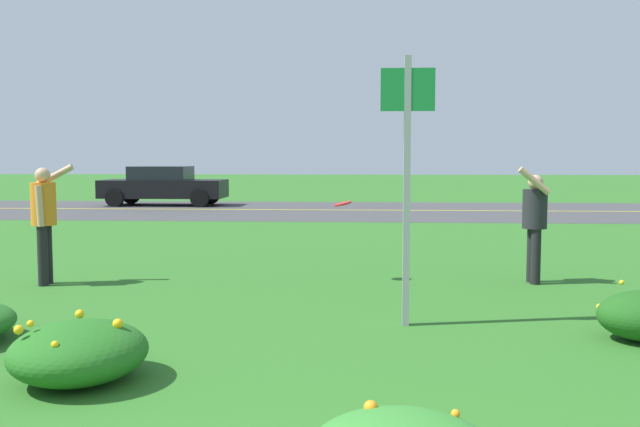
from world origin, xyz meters
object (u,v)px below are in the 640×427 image
person_catcher_dark_shirt (534,219)px  car_black_center_left (163,185)px  person_thrower_orange_shirt (44,215)px  sign_post_near_path (407,165)px  frisbee_red (343,204)px

person_catcher_dark_shirt → car_black_center_left: 18.38m
person_thrower_orange_shirt → person_catcher_dark_shirt: person_thrower_orange_shirt is taller
person_thrower_orange_shirt → person_catcher_dark_shirt: (6.84, 0.58, -0.06)m
sign_post_near_path → person_catcher_dark_shirt: 3.37m
sign_post_near_path → person_thrower_orange_shirt: bearing=157.2°
person_thrower_orange_shirt → frisbee_red: (4.13, 0.58, 0.13)m
frisbee_red → car_black_center_left: (-7.18, 15.49, -0.38)m
sign_post_near_path → person_thrower_orange_shirt: sign_post_near_path is taller
car_black_center_left → person_catcher_dark_shirt: bearing=-57.5°
person_thrower_orange_shirt → car_black_center_left: (-3.05, 16.07, -0.24)m
person_thrower_orange_shirt → person_catcher_dark_shirt: size_ratio=1.02×
person_thrower_orange_shirt → sign_post_near_path: bearing=-22.8°
frisbee_red → person_catcher_dark_shirt: bearing=-0.1°
sign_post_near_path → person_thrower_orange_shirt: (-4.90, 2.06, -0.72)m
person_catcher_dark_shirt → frisbee_red: (-2.70, 0.00, 0.20)m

